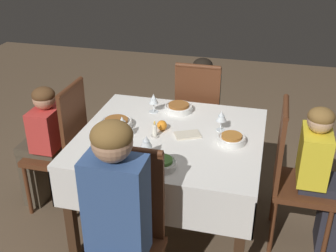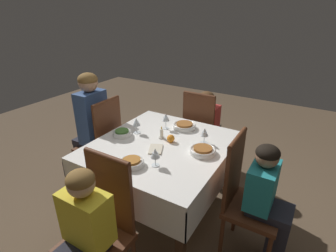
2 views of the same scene
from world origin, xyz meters
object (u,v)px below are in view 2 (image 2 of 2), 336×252
chair_north (245,195)px  orange_fruit (171,138)px  person_adult_denim (90,124)px  bowl_south (122,133)px  bowl_east (132,162)px  chair_west (201,131)px  napkin_red_folded (156,149)px  bowl_north (203,151)px  person_child_teal (269,203)px  wine_glass_east (155,154)px  chair_south (103,141)px  dining_table (162,153)px  wine_glass_west (166,118)px  person_child_red (207,126)px  wine_glass_south (136,122)px  candle_centerpiece (162,134)px  bowl_west (184,126)px  wine_glass_north (204,133)px  chair_east (102,224)px  person_child_yellow (81,241)px

chair_north → orange_fruit: size_ratio=14.95×
person_adult_denim → bowl_south: person_adult_denim is taller
orange_fruit → bowl_east: bearing=-7.0°
chair_west → napkin_red_folded: size_ratio=5.25×
orange_fruit → bowl_north: bearing=82.8°
person_child_teal → wine_glass_east: (0.26, -0.80, 0.30)m
chair_west → wine_glass_east: (1.13, 0.12, 0.30)m
chair_south → bowl_south: bearing=74.9°
dining_table → wine_glass_east: wine_glass_east is taller
bowl_east → wine_glass_east: wine_glass_east is taller
wine_glass_east → wine_glass_west: bearing=-155.6°
person_child_teal → person_child_red: bearing=41.5°
chair_west → person_child_red: (-0.18, -0.00, -0.01)m
bowl_south → wine_glass_south: wine_glass_south is taller
wine_glass_west → orange_fruit: size_ratio=2.34×
person_adult_denim → wine_glass_west: size_ratio=7.90×
wine_glass_south → dining_table: bearing=77.6°
chair_south → orange_fruit: chair_south is taller
wine_glass_east → candle_centerpiece: bearing=-153.8°
bowl_east → bowl_west: bearing=177.8°
person_child_teal → wine_glass_north: bearing=67.8°
wine_glass_west → dining_table: bearing=24.3°
person_child_red → bowl_east: size_ratio=5.40×
napkin_red_folded → person_adult_denim: bearing=-99.9°
person_child_teal → person_child_red: 1.40m
bowl_east → wine_glass_north: wine_glass_north is taller
wine_glass_south → wine_glass_north: 0.65m
dining_table → bowl_east: (0.40, -0.01, 0.12)m
person_adult_denim → bowl_east: size_ratio=6.92×
wine_glass_south → wine_glass_east: wine_glass_south is taller
wine_glass_south → wine_glass_east: bearing=50.3°
chair_south → person_adult_denim: person_adult_denim is taller
wine_glass_west → candle_centerpiece: wine_glass_west is taller
person_adult_denim → bowl_north: 1.30m
chair_south → chair_east: size_ratio=1.00×
chair_south → wine_glass_west: 0.75m
person_child_yellow → person_child_teal: bearing=46.4°
wine_glass_north → bowl_west: 0.35m
chair_north → bowl_south: size_ratio=6.01×
candle_centerpiece → napkin_red_folded: size_ratio=0.60×
chair_east → bowl_east: size_ratio=5.61×
person_child_yellow → person_child_red: person_child_yellow is taller
chair_north → bowl_north: 0.47m
person_child_red → wine_glass_south: (0.92, -0.34, 0.31)m
bowl_west → napkin_red_folded: bowl_west is taller
wine_glass_south → chair_west: bearing=155.5°
bowl_north → person_child_teal: bearing=81.5°
chair_north → candle_centerpiece: 0.88m
napkin_red_folded → bowl_east: bearing=-4.1°
chair_north → bowl_south: 1.20m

